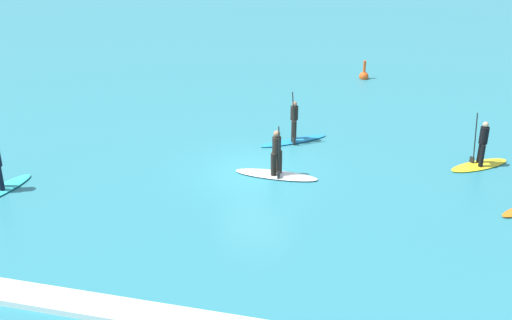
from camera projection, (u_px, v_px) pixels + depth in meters
The scene contains 7 objects.
ground_plane at pixel (256, 172), 23.75m from camera, with size 120.00×120.00×0.00m, color teal.
surfer_on_teal_board at pixel (0, 180), 22.20m from camera, with size 1.29×2.82×1.75m.
surfer_on_white_board at pixel (276, 166), 23.27m from camera, with size 3.13×0.81×2.14m.
surfer_on_yellow_board at pixel (481, 154), 24.05m from camera, with size 2.55×2.22×2.10m.
surfer_on_blue_board at pixel (294, 131), 26.23m from camera, with size 2.75×2.33×2.25m.
marker_buoy at pixel (364, 75), 34.45m from camera, with size 0.52×0.52×1.14m.
wave_crest at pixel (170, 319), 15.79m from camera, with size 16.64×0.90×0.18m, color white.
Camera 1 is at (5.13, -20.80, 10.27)m, focal length 44.29 mm.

